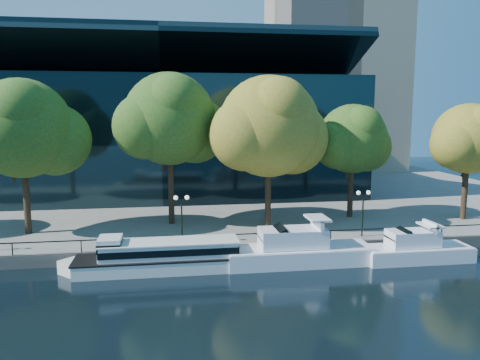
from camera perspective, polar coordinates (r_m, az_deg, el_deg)
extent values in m
plane|color=black|center=(35.15, -3.06, -11.19)|extent=(160.00, 160.00, 0.00)
cube|color=slate|center=(70.45, -5.96, -0.88)|extent=(90.00, 67.00, 1.00)
cube|color=#47443F|center=(37.88, -3.52, -8.95)|extent=(90.00, 0.25, 1.00)
cube|color=black|center=(37.66, -3.57, -6.75)|extent=(88.20, 0.08, 0.08)
cube|color=black|center=(37.80, -3.56, -7.48)|extent=(0.07, 0.07, 0.90)
cube|color=black|center=(65.09, -9.40, 4.94)|extent=(50.00, 24.00, 16.00)
cube|color=black|center=(61.25, -9.67, 13.63)|extent=(50.00, 17.14, 7.86)
cube|color=tan|center=(95.60, 11.35, 20.74)|extent=(22.00, 22.00, 65.00)
cube|color=white|center=(35.88, -9.26, -10.04)|extent=(12.80, 3.11, 1.01)
cube|color=black|center=(35.72, -9.28, -9.24)|extent=(13.05, 3.17, 0.11)
cube|color=white|center=(36.55, -19.50, -10.07)|extent=(2.57, 2.57, 1.01)
cube|color=white|center=(35.54, -8.56, -8.34)|extent=(9.98, 2.55, 1.10)
cube|color=black|center=(35.53, -8.56, -8.27)|extent=(10.11, 2.61, 0.50)
cube|color=white|center=(35.38, -8.58, -7.42)|extent=(10.24, 2.67, 0.09)
cube|color=white|center=(35.74, -15.54, -8.01)|extent=(1.65, 2.18, 1.65)
cube|color=black|center=(35.69, -15.55, -7.73)|extent=(1.69, 2.24, 0.64)
cube|color=white|center=(37.13, 7.28, -9.11)|extent=(11.41, 3.26, 1.30)
cube|color=white|center=(36.04, -1.60, -9.59)|extent=(2.50, 2.50, 1.30)
cube|color=white|center=(36.94, 7.30, -8.12)|extent=(11.18, 3.19, 0.09)
cube|color=white|center=(36.57, 6.45, -6.98)|extent=(5.13, 2.44, 1.41)
cube|color=black|center=(36.19, 4.17, -6.93)|extent=(2.25, 2.35, 1.78)
cube|color=white|center=(36.86, 9.40, -5.26)|extent=(0.27, 2.54, 0.87)
cube|color=white|center=(36.76, 9.42, -4.60)|extent=(1.52, 2.54, 0.16)
cube|color=white|center=(40.07, 20.75, -8.40)|extent=(8.60, 2.68, 1.15)
cube|color=white|center=(38.19, 15.04, -8.96)|extent=(2.11, 2.11, 1.15)
cube|color=white|center=(39.91, 20.79, -7.59)|extent=(8.43, 2.62, 0.08)
cube|color=white|center=(39.52, 20.30, -6.67)|extent=(3.87, 2.01, 1.24)
cube|color=black|center=(38.98, 18.85, -6.66)|extent=(1.75, 1.93, 1.44)
cube|color=white|center=(40.03, 22.20, -5.24)|extent=(0.24, 2.09, 0.76)
cube|color=white|center=(40.01, 22.21, -5.11)|extent=(1.34, 2.09, 0.14)
cylinder|color=black|center=(45.33, -24.62, -1.33)|extent=(0.56, 0.56, 7.45)
cylinder|color=black|center=(45.02, -24.17, 2.39)|extent=(1.19, 1.79, 3.73)
cylinder|color=black|center=(44.82, -25.42, 1.95)|extent=(1.09, 1.23, 3.33)
sphere|color=#2B4E18|center=(44.80, -25.06, 5.73)|extent=(8.63, 8.63, 8.63)
sphere|color=#2B4E18|center=(45.50, -21.64, 4.59)|extent=(6.47, 6.47, 6.47)
sphere|color=#2B4E18|center=(43.00, -25.27, 7.66)|extent=(5.18, 5.18, 5.18)
cylinder|color=black|center=(45.30, -8.42, -0.28)|extent=(0.56, 0.56, 8.05)
cylinder|color=black|center=(45.14, -7.87, 3.75)|extent=(1.25, 1.91, 4.02)
cylinder|color=black|center=(44.66, -9.01, 3.31)|extent=(1.15, 1.31, 3.60)
sphere|color=#2B4E18|center=(44.80, -8.58, 7.38)|extent=(8.72, 8.72, 8.72)
sphere|color=#2B4E18|center=(46.20, -5.57, 6.11)|extent=(6.54, 6.54, 6.54)
sphere|color=#2B4E18|center=(43.99, -11.42, 6.44)|extent=(6.10, 6.10, 6.10)
sphere|color=#2B4E18|center=(43.06, -8.03, 9.39)|extent=(5.23, 5.23, 5.23)
cylinder|color=black|center=(43.69, 3.44, -0.87)|extent=(0.56, 0.56, 7.52)
cylinder|color=black|center=(43.62, 4.06, 3.02)|extent=(1.19, 1.81, 3.76)
cylinder|color=black|center=(42.97, 3.04, 2.58)|extent=(1.10, 1.24, 3.36)
sphere|color=olive|center=(43.15, 3.51, 6.53)|extent=(9.31, 9.31, 9.31)
sphere|color=olive|center=(45.15, 6.31, 5.10)|extent=(6.98, 6.98, 6.98)
sphere|color=olive|center=(41.83, 0.63, 5.53)|extent=(6.52, 6.52, 6.52)
sphere|color=olive|center=(41.41, 4.71, 8.70)|extent=(5.59, 5.59, 5.59)
cylinder|color=black|center=(49.12, 13.34, -0.71)|extent=(0.56, 0.56, 6.42)
cylinder|color=black|center=(49.17, 13.89, 2.25)|extent=(1.07, 1.59, 3.23)
cylinder|color=black|center=(48.40, 13.12, 1.91)|extent=(0.98, 1.11, 2.88)
sphere|color=#2B4E18|center=(48.62, 13.53, 4.91)|extent=(6.97, 6.97, 6.97)
sphere|color=#2B4E18|center=(50.38, 15.07, 3.97)|extent=(5.22, 5.22, 5.22)
sphere|color=#2B4E18|center=(47.37, 11.87, 4.24)|extent=(4.88, 4.88, 4.88)
sphere|color=#2B4E18|center=(47.41, 14.61, 6.26)|extent=(4.18, 4.18, 4.18)
cylinder|color=black|center=(51.94, 25.73, -0.80)|extent=(0.56, 0.56, 6.48)
cylinder|color=black|center=(52.08, 26.24, 2.02)|extent=(1.08, 1.60, 3.26)
cylinder|color=black|center=(51.18, 25.71, 1.70)|extent=(0.99, 1.12, 2.91)
sphere|color=olive|center=(51.46, 26.07, 4.55)|extent=(6.94, 6.94, 6.94)
sphere|color=olive|center=(53.46, 27.07, 3.66)|extent=(5.21, 5.21, 5.21)
sphere|color=olive|center=(49.95, 24.84, 3.94)|extent=(4.86, 4.86, 4.86)
cylinder|color=black|center=(38.54, -7.11, -5.14)|extent=(0.14, 0.14, 3.60)
cube|color=black|center=(38.15, -7.16, -2.44)|extent=(0.90, 0.06, 0.06)
sphere|color=white|center=(38.11, -7.84, -2.16)|extent=(0.36, 0.36, 0.36)
sphere|color=white|center=(38.13, -6.49, -2.13)|extent=(0.36, 0.36, 0.36)
cylinder|color=black|center=(41.88, 14.71, -4.27)|extent=(0.14, 0.14, 3.60)
cube|color=black|center=(41.53, 14.81, -1.78)|extent=(0.90, 0.06, 0.06)
sphere|color=white|center=(41.32, 14.24, -1.52)|extent=(0.36, 0.36, 0.36)
sphere|color=white|center=(41.67, 15.39, -1.48)|extent=(0.36, 0.36, 0.36)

